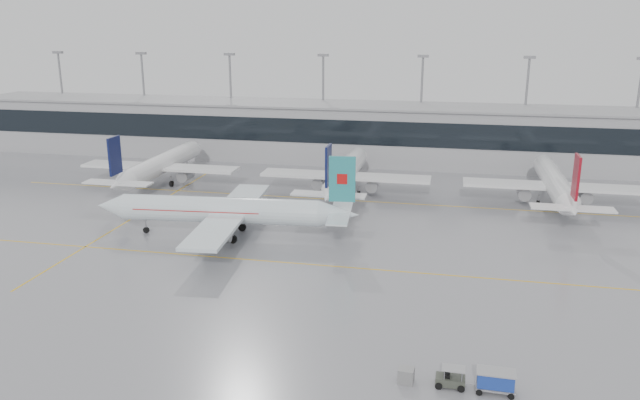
% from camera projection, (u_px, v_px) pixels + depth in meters
% --- Properties ---
extents(ground, '(320.00, 320.00, 0.00)m').
position_uv_depth(ground, '(300.00, 264.00, 78.46)').
color(ground, gray).
rests_on(ground, ground).
extents(taxi_line_main, '(120.00, 0.25, 0.01)m').
position_uv_depth(taxi_line_main, '(300.00, 264.00, 78.46)').
color(taxi_line_main, gold).
rests_on(taxi_line_main, ground).
extents(taxi_line_north, '(120.00, 0.25, 0.01)m').
position_uv_depth(taxi_line_north, '(342.00, 200.00, 106.70)').
color(taxi_line_north, gold).
rests_on(taxi_line_north, ground).
extents(taxi_line_cross, '(0.25, 60.00, 0.01)m').
position_uv_depth(taxi_line_cross, '(138.00, 215.00, 98.50)').
color(taxi_line_cross, gold).
rests_on(taxi_line_cross, ground).
extents(terminal, '(180.00, 15.00, 12.00)m').
position_uv_depth(terminal, '(367.00, 134.00, 135.19)').
color(terminal, '#98989C').
rests_on(terminal, ground).
extents(terminal_glass, '(180.00, 0.20, 5.00)m').
position_uv_depth(terminal_glass, '(362.00, 133.00, 127.67)').
color(terminal_glass, black).
rests_on(terminal_glass, ground).
extents(terminal_roof, '(182.00, 16.00, 0.40)m').
position_uv_depth(terminal_roof, '(368.00, 105.00, 133.49)').
color(terminal_roof, gray).
rests_on(terminal_roof, ground).
extents(light_masts, '(156.40, 1.00, 22.60)m').
position_uv_depth(light_masts, '(371.00, 97.00, 138.82)').
color(light_masts, gray).
rests_on(light_masts, ground).
extents(air_canada_jet, '(37.87, 30.74, 12.03)m').
position_uv_depth(air_canada_jet, '(228.00, 211.00, 87.39)').
color(air_canada_jet, silver).
rests_on(air_canada_jet, ground).
extents(parked_jet_b, '(29.64, 36.96, 11.72)m').
position_uv_depth(parked_jet_b, '(160.00, 165.00, 116.06)').
color(parked_jet_b, white).
rests_on(parked_jet_b, ground).
extents(parked_jet_c, '(29.64, 36.96, 11.72)m').
position_uv_depth(parked_jet_c, '(345.00, 174.00, 109.16)').
color(parked_jet_c, white).
rests_on(parked_jet_c, ground).
extents(parked_jet_d, '(29.64, 36.96, 11.72)m').
position_uv_depth(parked_jet_d, '(555.00, 184.00, 102.26)').
color(parked_jet_d, white).
rests_on(parked_jet_d, ground).
extents(baggage_tug, '(3.64, 1.57, 1.76)m').
position_uv_depth(baggage_tug, '(450.00, 380.00, 51.81)').
color(baggage_tug, '#383C33').
rests_on(baggage_tug, ground).
extents(baggage_cart, '(3.17, 1.82, 1.93)m').
position_uv_depth(baggage_cart, '(496.00, 380.00, 50.88)').
color(baggage_cart, gray).
rests_on(baggage_cart, ground).
extents(gse_unit, '(1.40, 1.32, 1.31)m').
position_uv_depth(gse_unit, '(406.00, 375.00, 52.41)').
color(gse_unit, gray).
rests_on(gse_unit, ground).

